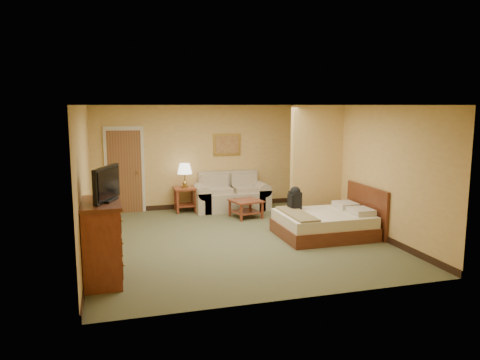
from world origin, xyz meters
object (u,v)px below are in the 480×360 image
object	(u,v)px
coffee_table	(246,205)
dresser	(102,241)
loveseat	(231,197)
bed	(327,223)

from	to	relation	value
coffee_table	dresser	bearing A→B (deg)	-134.80
loveseat	dresser	size ratio (longest dim) A/B	1.54
loveseat	bed	world-z (taller)	bed
coffee_table	loveseat	bearing A→B (deg)	96.31
coffee_table	bed	world-z (taller)	bed
coffee_table	dresser	world-z (taller)	dresser
bed	dresser	bearing A→B (deg)	-163.53
coffee_table	bed	size ratio (longest dim) A/B	0.41
coffee_table	dresser	xyz separation A→B (m)	(-3.19, -3.21, 0.31)
coffee_table	dresser	distance (m)	4.54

